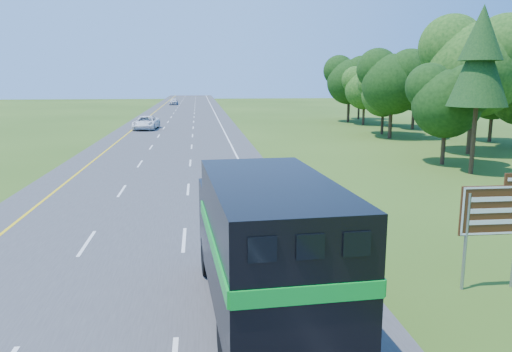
% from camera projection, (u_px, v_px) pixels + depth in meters
% --- Properties ---
extents(road, '(15.00, 260.00, 0.04)m').
position_uv_depth(road, '(177.00, 133.00, 57.15)').
color(road, '#38383A').
rests_on(road, ground).
extents(lane_markings, '(11.15, 260.00, 0.01)m').
position_uv_depth(lane_markings, '(177.00, 133.00, 57.14)').
color(lane_markings, yellow).
rests_on(lane_markings, road).
extents(tree_wall_right, '(16.00, 100.00, 12.00)m').
position_uv_depth(tree_wall_right, '(496.00, 81.00, 39.44)').
color(tree_wall_right, '#0F350E').
rests_on(tree_wall_right, ground).
extents(horse_truck, '(3.24, 8.91, 3.88)m').
position_uv_depth(horse_truck, '(265.00, 246.00, 12.31)').
color(horse_truck, black).
rests_on(horse_truck, road).
extents(white_suv, '(3.16, 6.02, 1.62)m').
position_uv_depth(white_suv, '(146.00, 123.00, 61.06)').
color(white_suv, white).
rests_on(white_suv, road).
extents(far_car, '(2.07, 4.65, 1.55)m').
position_uv_depth(far_car, '(174.00, 101.00, 118.08)').
color(far_car, silver).
rests_on(far_car, road).
extents(exit_sign, '(2.07, 0.11, 3.51)m').
position_uv_depth(exit_sign, '(495.00, 215.00, 14.53)').
color(exit_sign, gray).
rests_on(exit_sign, ground).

